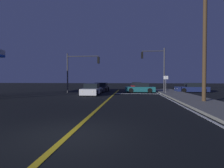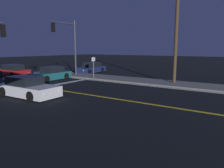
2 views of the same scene
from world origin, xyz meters
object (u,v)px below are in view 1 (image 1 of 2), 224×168
object	(u,v)px
car_following_oncoming_white	(92,90)
utility_pole_right	(205,38)
car_distant_tail_navy	(192,88)
car_far_approaching_charcoal	(101,88)
car_lead_oncoming_red	(136,86)
car_side_waiting_teal	(140,88)
traffic_signal_near_right	(156,63)
traffic_signal_far_left	(80,66)
street_sign_corner	(166,82)

from	to	relation	value
car_following_oncoming_white	utility_pole_right	size ratio (longest dim) A/B	0.48
car_distant_tail_navy	car_far_approaching_charcoal	world-z (taller)	same
car_lead_oncoming_red	car_side_waiting_teal	xyz separation A→B (m)	(0.39, -6.28, -0.00)
car_following_oncoming_white	traffic_signal_near_right	world-z (taller)	traffic_signal_near_right
car_side_waiting_teal	traffic_signal_near_right	distance (m)	4.10
car_distant_tail_navy	traffic_signal_near_right	bearing A→B (deg)	100.81
car_far_approaching_charcoal	car_side_waiting_teal	world-z (taller)	same
traffic_signal_near_right	traffic_signal_far_left	size ratio (longest dim) A/B	1.14
car_distant_tail_navy	car_following_oncoming_white	distance (m)	14.48
car_lead_oncoming_red	car_following_oncoming_white	bearing A→B (deg)	-119.33
car_lead_oncoming_red	car_far_approaching_charcoal	world-z (taller)	same
car_following_oncoming_white	car_far_approaching_charcoal	world-z (taller)	same
car_distant_tail_navy	utility_pole_right	world-z (taller)	utility_pole_right
traffic_signal_near_right	traffic_signal_far_left	world-z (taller)	traffic_signal_near_right
traffic_signal_near_right	street_sign_corner	xyz separation A→B (m)	(0.79, -2.80, -2.50)
car_far_approaching_charcoal	car_side_waiting_teal	bearing A→B (deg)	172.81
car_lead_oncoming_red	traffic_signal_near_right	world-z (taller)	traffic_signal_near_right
car_side_waiting_teal	traffic_signal_near_right	bearing A→B (deg)	-100.58
car_following_oncoming_white	utility_pole_right	world-z (taller)	utility_pole_right
car_side_waiting_teal	traffic_signal_near_right	xyz separation A→B (m)	(2.15, -0.37, 3.47)
street_sign_corner	car_distant_tail_navy	bearing A→B (deg)	42.09
car_side_waiting_teal	traffic_signal_far_left	distance (m)	9.07
car_side_waiting_teal	traffic_signal_far_left	bearing A→B (deg)	101.02
car_distant_tail_navy	car_far_approaching_charcoal	xyz separation A→B (m)	(-13.13, 0.05, -0.00)
traffic_signal_near_right	car_distant_tail_navy	bearing A→B (deg)	-167.29
car_distant_tail_navy	street_sign_corner	xyz separation A→B (m)	(-4.39, -3.97, 0.98)
traffic_signal_far_left	utility_pole_right	bearing A→B (deg)	-36.81
car_side_waiting_teal	utility_pole_right	bearing A→B (deg)	-159.84
car_following_oncoming_white	traffic_signal_near_right	size ratio (longest dim) A/B	0.75
car_far_approaching_charcoal	traffic_signal_near_right	world-z (taller)	traffic_signal_near_right
traffic_signal_near_right	utility_pole_right	distance (m)	11.17
traffic_signal_far_left	utility_pole_right	world-z (taller)	utility_pole_right
car_far_approaching_charcoal	street_sign_corner	distance (m)	9.67
car_side_waiting_teal	car_lead_oncoming_red	bearing A→B (deg)	2.61
street_sign_corner	traffic_signal_near_right	bearing A→B (deg)	105.74
traffic_signal_far_left	utility_pole_right	size ratio (longest dim) A/B	0.56
car_distant_tail_navy	street_sign_corner	world-z (taller)	street_sign_corner
car_following_oncoming_white	car_far_approaching_charcoal	distance (m)	5.58
car_following_oncoming_white	traffic_signal_far_left	world-z (taller)	traffic_signal_far_left
car_far_approaching_charcoal	traffic_signal_near_right	bearing A→B (deg)	172.46
car_side_waiting_teal	street_sign_corner	size ratio (longest dim) A/B	1.83
car_distant_tail_navy	car_side_waiting_teal	distance (m)	7.38
car_lead_oncoming_red	street_sign_corner	world-z (taller)	street_sign_corner
car_lead_oncoming_red	utility_pole_right	xyz separation A→B (m)	(4.73, -17.55, 4.47)
car_distant_tail_navy	car_far_approaching_charcoal	distance (m)	13.13
traffic_signal_near_right	traffic_signal_far_left	distance (m)	10.61
traffic_signal_far_left	street_sign_corner	xyz separation A→B (m)	(11.30, -1.40, -2.09)
street_sign_corner	car_far_approaching_charcoal	bearing A→B (deg)	155.29
traffic_signal_far_left	utility_pole_right	xyz separation A→B (m)	(12.70, -9.50, 1.40)
traffic_signal_near_right	traffic_signal_far_left	bearing A→B (deg)	7.59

